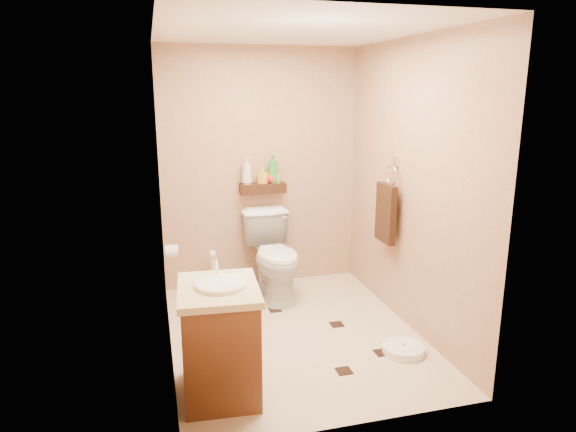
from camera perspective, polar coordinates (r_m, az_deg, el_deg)
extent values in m
plane|color=beige|center=(4.40, 0.67, -12.93)|extent=(2.50, 2.50, 0.00)
cube|color=tan|center=(5.20, -3.03, 5.20)|extent=(2.00, 0.04, 2.40)
cube|color=tan|center=(2.85, 7.53, -2.17)|extent=(2.00, 0.04, 2.40)
cube|color=tan|center=(3.86, -13.74, 1.77)|extent=(0.04, 2.50, 2.40)
cube|color=tan|center=(4.37, 13.45, 3.19)|extent=(0.04, 2.50, 2.40)
cube|color=silver|center=(3.95, 0.77, 19.95)|extent=(2.00, 2.50, 0.02)
cube|color=black|center=(5.15, -2.82, 3.09)|extent=(0.46, 0.14, 0.10)
cube|color=black|center=(4.07, -4.15, -15.27)|extent=(0.11, 0.11, 0.01)
cube|color=black|center=(4.56, 5.44, -11.90)|extent=(0.11, 0.11, 0.01)
cube|color=black|center=(3.90, 6.23, -16.73)|extent=(0.11, 0.11, 0.01)
cube|color=black|center=(4.79, -6.68, -10.63)|extent=(0.11, 0.11, 0.01)
cube|color=black|center=(4.17, 10.39, -14.70)|extent=(0.11, 0.11, 0.01)
cube|color=black|center=(4.82, -1.44, -10.38)|extent=(0.11, 0.11, 0.01)
imported|color=white|center=(4.99, -1.50, -4.47)|extent=(0.52, 0.84, 0.82)
cube|color=brown|center=(3.50, -7.55, -13.89)|extent=(0.52, 0.62, 0.71)
cube|color=beige|center=(3.35, -7.76, -8.13)|extent=(0.55, 0.66, 0.05)
cylinder|color=white|center=(3.34, -7.46, -7.66)|extent=(0.33, 0.33, 0.05)
cylinder|color=silver|center=(3.50, -7.93, -5.58)|extent=(0.03, 0.03, 0.11)
cylinder|color=white|center=(4.19, 12.69, -14.23)|extent=(0.42, 0.42, 0.06)
cylinder|color=white|center=(4.18, 12.71, -13.83)|extent=(0.19, 0.19, 0.01)
cylinder|color=#1A6869|center=(5.24, -8.24, -7.84)|extent=(0.10, 0.10, 0.11)
cylinder|color=white|center=(5.17, -8.32, -5.75)|extent=(0.02, 0.02, 0.31)
sphere|color=white|center=(5.12, -8.37, -4.19)|extent=(0.07, 0.07, 0.07)
cube|color=silver|center=(4.56, 11.93, 5.98)|extent=(0.03, 0.06, 0.08)
torus|color=silver|center=(4.56, 11.46, 4.48)|extent=(0.02, 0.19, 0.19)
cube|color=#371D10|center=(4.61, 10.81, 0.30)|extent=(0.06, 0.30, 0.52)
cylinder|color=white|center=(4.64, -12.81, -3.82)|extent=(0.11, 0.11, 0.11)
cylinder|color=silver|center=(4.62, -13.34, -3.14)|extent=(0.04, 0.02, 0.02)
imported|color=beige|center=(5.09, -4.61, 5.05)|extent=(0.12, 0.12, 0.27)
imported|color=gold|center=(5.13, -2.84, 4.58)|extent=(0.11, 0.11, 0.17)
imported|color=red|center=(5.15, -1.85, 4.47)|extent=(0.15, 0.15, 0.14)
imported|color=#2D8932|center=(5.14, -1.66, 5.24)|extent=(0.15, 0.15, 0.28)
imported|color=gold|center=(5.15, -1.49, 4.59)|extent=(0.08, 0.08, 0.16)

